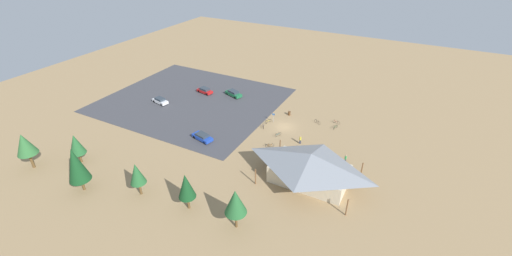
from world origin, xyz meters
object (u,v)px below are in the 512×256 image
at_px(pine_east, 186,186).
at_px(bicycle_yellow_lone_west, 268,121).
at_px(car_green_front_row, 234,93).
at_px(car_red_mid_lot, 205,90).
at_px(trash_bin, 289,113).
at_px(pine_far_east, 76,144).
at_px(bicycle_red_front_row, 336,122).
at_px(pine_mideast, 235,202).
at_px(bicycle_purple_mid_cluster, 263,126).
at_px(car_blue_back_corner, 202,137).
at_px(bicycle_silver_back_row, 297,148).
at_px(bicycle_teal_trailside, 278,135).
at_px(bicycle_green_yard_left, 335,127).
at_px(bike_pavilion, 310,166).
at_px(pine_center, 24,144).
at_px(car_white_by_curb, 160,101).
at_px(pine_midwest, 76,165).
at_px(bicycle_orange_by_bin, 270,145).
at_px(lot_sign, 273,116).
at_px(bicycle_black_near_sign, 317,122).
at_px(visitor_by_pavilion, 300,140).
at_px(pine_far_west, 137,174).

distance_m(pine_east, bicycle_yellow_lone_west, 29.09).
bearing_deg(car_green_front_row, car_red_mid_lot, 14.16).
bearing_deg(car_red_mid_lot, car_green_front_row, -165.84).
xyz_separation_m(trash_bin, pine_east, (2.00, 34.26, 3.84)).
xyz_separation_m(pine_far_east, bicycle_red_front_row, (-37.10, -35.27, -3.46)).
bearing_deg(pine_mideast, bicycle_yellow_lone_west, -72.72).
relative_size(bicycle_purple_mid_cluster, car_blue_back_corner, 0.31).
xyz_separation_m(pine_mideast, bicycle_purple_mid_cluster, (8.94, -26.28, -4.34)).
height_order(pine_mideast, bicycle_silver_back_row, pine_mideast).
bearing_deg(car_red_mid_lot, bicycle_teal_trailside, 158.00).
relative_size(bicycle_purple_mid_cluster, bicycle_green_yard_left, 0.91).
relative_size(bike_pavilion, pine_far_east, 2.70).
bearing_deg(bicycle_silver_back_row, bicycle_green_yard_left, -110.50).
xyz_separation_m(pine_center, car_white_by_curb, (-2.44, -29.95, -4.14)).
bearing_deg(pine_center, pine_midwest, -179.18).
bearing_deg(car_white_by_curb, bicycle_red_front_row, -165.81).
height_order(bicycle_orange_by_bin, bicycle_green_yard_left, bicycle_green_yard_left).
height_order(car_green_front_row, car_white_by_curb, car_green_front_row).
xyz_separation_m(pine_midwest, car_red_mid_lot, (4.39, -39.72, -4.26)).
bearing_deg(bicycle_orange_by_bin, trash_bin, -82.94).
relative_size(lot_sign, pine_east, 0.35).
distance_m(bicycle_purple_mid_cluster, car_green_front_row, 17.39).
height_order(pine_midwest, bicycle_silver_back_row, pine_midwest).
bearing_deg(bicycle_silver_back_row, car_white_by_curb, -5.02).
relative_size(trash_bin, bicycle_black_near_sign, 0.56).
bearing_deg(trash_bin, bicycle_yellow_lone_west, 63.82).
distance_m(trash_bin, bicycle_orange_by_bin, 13.87).
xyz_separation_m(pine_midwest, bicycle_red_front_row, (-30.23, -40.07, -4.64)).
relative_size(bicycle_purple_mid_cluster, bicycle_black_near_sign, 0.91).
relative_size(pine_midwest, bicycle_silver_back_row, 4.76).
relative_size(bike_pavilion, pine_mideast, 2.32).
bearing_deg(visitor_by_pavilion, car_red_mid_lot, -19.44).
bearing_deg(pine_far_west, bicycle_yellow_lone_west, -104.97).
xyz_separation_m(car_red_mid_lot, car_white_by_curb, (6.12, 9.95, 0.00)).
bearing_deg(bicycle_green_yard_left, bicycle_orange_by_bin, 53.97).
relative_size(bike_pavilion, pine_midwest, 1.95).
bearing_deg(pine_midwest, bicycle_black_near_sign, -124.85).
distance_m(trash_bin, lot_sign, 5.02).
bearing_deg(bicycle_teal_trailside, bicycle_yellow_lone_west, -43.72).
height_order(pine_center, bicycle_black_near_sign, pine_center).
distance_m(pine_east, car_white_by_curb, 37.92).
distance_m(bike_pavilion, bicycle_silver_back_row, 9.47).
height_order(pine_far_west, car_blue_back_corner, pine_far_west).
xyz_separation_m(pine_far_east, bicycle_green_yard_left, (-37.49, -33.08, -3.46)).
height_order(pine_mideast, bicycle_red_front_row, pine_mideast).
relative_size(bicycle_silver_back_row, car_white_by_curb, 0.37).
xyz_separation_m(bike_pavilion, pine_east, (13.85, 14.44, 1.14)).
height_order(pine_midwest, car_green_front_row, pine_midwest).
height_order(pine_center, car_green_front_row, pine_center).
distance_m(bicycle_red_front_row, car_white_by_curb, 42.03).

